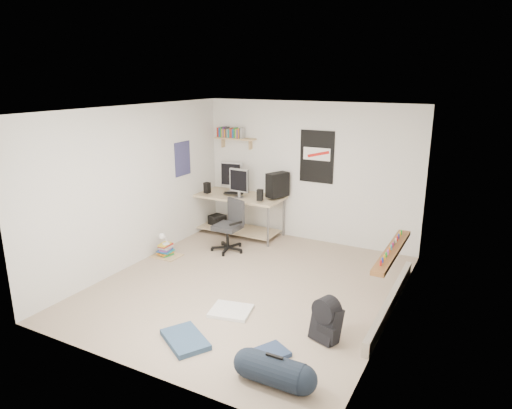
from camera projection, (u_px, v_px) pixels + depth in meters
The scene contains 26 objects.
floor at pixel (248, 286), 6.57m from camera, with size 4.00×4.50×0.01m, color gray.
ceiling at pixel (247, 109), 5.89m from camera, with size 4.00×4.50×0.01m, color white.
back_wall at pixel (309, 173), 8.15m from camera, with size 4.00×0.01×2.50m, color silver.
left_wall at pixel (136, 186), 7.14m from camera, with size 0.01×4.50×2.50m, color silver.
right_wall at pixel (397, 224), 5.33m from camera, with size 0.01×4.50×2.50m, color silver.
desk at pixel (237, 216), 8.63m from camera, with size 1.77×0.78×0.81m, color tan.
monitor_left at pixel (232, 178), 8.65m from camera, with size 0.42×0.11×0.46m, color gray.
monitor_right at pixel (239, 185), 8.24m from camera, with size 0.38×0.10×0.42m, color #9C9BA0.
pc_tower at pixel (278, 185), 8.20m from camera, with size 0.20×0.42×0.44m, color black.
keyboard at pixel (234, 193), 8.46m from camera, with size 0.36×0.13×0.02m, color black.
speaker_left at pixel (207, 188), 8.47m from camera, with size 0.10×0.10×0.20m, color black.
speaker_right at pixel (260, 195), 7.97m from camera, with size 0.10×0.10×0.20m, color black.
office_chair at pixel (227, 223), 7.78m from camera, with size 0.58×0.58×0.89m, color #27282A.
wall_shelf at pixel (235, 139), 8.56m from camera, with size 0.80×0.22×0.24m, color tan.
poster_back_wall at pixel (317, 157), 7.98m from camera, with size 0.62×0.03×0.92m, color black.
poster_left_wall at pixel (183, 159), 8.08m from camera, with size 0.02×0.42×0.60m, color navy.
window at pixel (399, 201), 5.55m from camera, with size 0.10×1.50×1.26m, color brown.
baseboard_heater at pixel (391, 302), 5.92m from camera, with size 0.08×2.50×0.18m, color #B7B2A8.
backpack at pixel (326, 324), 5.18m from camera, with size 0.31×0.25×0.42m, color black.
duffel_bag at pixel (274, 372), 4.44m from camera, with size 0.30×0.30×0.59m, color black.
tshirt at pixel (231, 311), 5.83m from camera, with size 0.50×0.43×0.04m, color silver.
jeans_a at pixel (185, 340), 5.18m from camera, with size 0.61×0.39×0.07m, color navy.
jeans_b at pixel (269, 354), 4.92m from camera, with size 0.41×0.31×0.05m, color #22304E.
book_stack at pixel (166, 248), 7.61m from camera, with size 0.43×0.35×0.29m, color olive.
desk_lamp at pixel (166, 235), 7.52m from camera, with size 0.12×0.20×0.20m, color white.
subwoofer at pixel (217, 222), 8.95m from camera, with size 0.26×0.26×0.30m, color black.
Camera 1 is at (2.92, -5.25, 2.92)m, focal length 32.00 mm.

